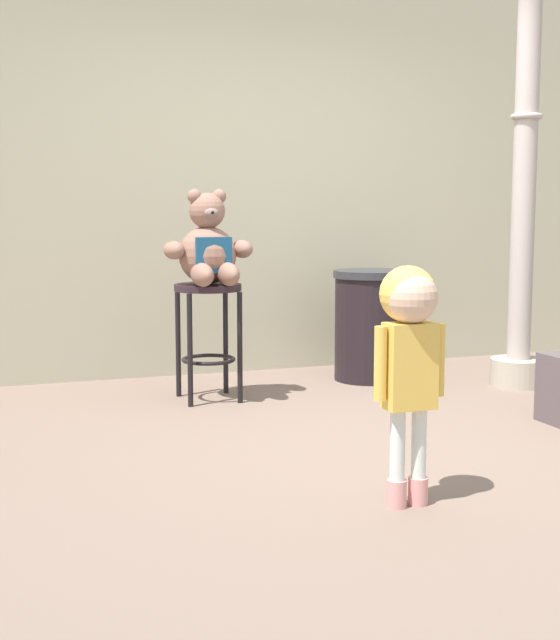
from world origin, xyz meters
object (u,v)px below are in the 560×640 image
object	(u,v)px
child_walking	(409,333)
trash_bin	(370,325)
teddy_bear	(209,250)
lamppost	(524,201)
bar_stool_with_teddy	(208,316)

from	to	relation	value
child_walking	trash_bin	world-z (taller)	child_walking
teddy_bear	child_walking	world-z (taller)	teddy_bear
child_walking	lamppost	xyz separation A→B (m)	(1.81, 1.88, 0.52)
child_walking	bar_stool_with_teddy	bearing A→B (deg)	146.59
bar_stool_with_teddy	lamppost	world-z (taller)	lamppost
bar_stool_with_teddy	lamppost	size ratio (longest dim) A/B	0.24
bar_stool_with_teddy	teddy_bear	size ratio (longest dim) A/B	1.25
teddy_bear	trash_bin	bearing A→B (deg)	12.97
child_walking	lamppost	world-z (taller)	lamppost
trash_bin	lamppost	bearing A→B (deg)	-31.89
trash_bin	lamppost	world-z (taller)	lamppost
bar_stool_with_teddy	trash_bin	size ratio (longest dim) A/B	0.95
bar_stool_with_teddy	trash_bin	world-z (taller)	trash_bin
bar_stool_with_teddy	teddy_bear	distance (m)	0.41
child_walking	trash_bin	xyz separation A→B (m)	(0.97, 2.40, -0.31)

